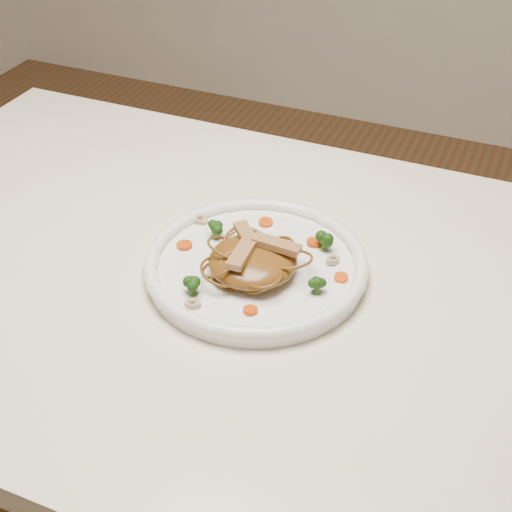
% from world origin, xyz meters
% --- Properties ---
extents(table, '(1.20, 0.80, 0.75)m').
position_xyz_m(table, '(0.00, 0.00, 0.65)').
color(table, white).
rests_on(table, ground).
extents(plate, '(0.36, 0.36, 0.02)m').
position_xyz_m(plate, '(0.06, 0.02, 0.76)').
color(plate, white).
rests_on(plate, table).
extents(noodle_mound, '(0.14, 0.14, 0.04)m').
position_xyz_m(noodle_mound, '(0.06, -0.00, 0.78)').
color(noodle_mound, brown).
rests_on(noodle_mound, plate).
extents(chicken_a, '(0.07, 0.02, 0.01)m').
position_xyz_m(chicken_a, '(0.09, 0.02, 0.81)').
color(chicken_a, tan).
rests_on(chicken_a, noodle_mound).
extents(chicken_b, '(0.05, 0.06, 0.01)m').
position_xyz_m(chicken_b, '(0.04, 0.02, 0.81)').
color(chicken_b, tan).
rests_on(chicken_b, noodle_mound).
extents(chicken_c, '(0.02, 0.07, 0.01)m').
position_xyz_m(chicken_c, '(0.06, -0.02, 0.81)').
color(chicken_c, tan).
rests_on(chicken_c, noodle_mound).
extents(broccoli_0, '(0.03, 0.03, 0.03)m').
position_xyz_m(broccoli_0, '(0.14, 0.08, 0.78)').
color(broccoli_0, '#1B450E').
rests_on(broccoli_0, plate).
extents(broccoli_1, '(0.03, 0.03, 0.03)m').
position_xyz_m(broccoli_1, '(-0.02, 0.05, 0.78)').
color(broccoli_1, '#1B450E').
rests_on(broccoli_1, plate).
extents(broccoli_2, '(0.03, 0.03, 0.03)m').
position_xyz_m(broccoli_2, '(0.01, -0.07, 0.78)').
color(broccoli_2, '#1B450E').
rests_on(broccoli_2, plate).
extents(broccoli_3, '(0.03, 0.03, 0.03)m').
position_xyz_m(broccoli_3, '(0.16, -0.01, 0.78)').
color(broccoli_3, '#1B450E').
rests_on(broccoli_3, plate).
extents(carrot_0, '(0.02, 0.02, 0.00)m').
position_xyz_m(carrot_0, '(0.12, 0.09, 0.77)').
color(carrot_0, '#C14107').
rests_on(carrot_0, plate).
extents(carrot_1, '(0.02, 0.02, 0.00)m').
position_xyz_m(carrot_1, '(-0.05, 0.01, 0.77)').
color(carrot_1, '#C14107').
rests_on(carrot_1, plate).
extents(carrot_2, '(0.02, 0.02, 0.00)m').
position_xyz_m(carrot_2, '(0.18, 0.03, 0.77)').
color(carrot_2, '#C14107').
rests_on(carrot_2, plate).
extents(carrot_3, '(0.02, 0.02, 0.00)m').
position_xyz_m(carrot_3, '(0.04, 0.11, 0.77)').
color(carrot_3, '#C14107').
rests_on(carrot_3, plate).
extents(carrot_4, '(0.02, 0.02, 0.00)m').
position_xyz_m(carrot_4, '(0.09, -0.08, 0.77)').
color(carrot_4, '#C14107').
rests_on(carrot_4, plate).
extents(mushroom_0, '(0.03, 0.03, 0.01)m').
position_xyz_m(mushroom_0, '(0.02, -0.10, 0.77)').
color(mushroom_0, beige).
rests_on(mushroom_0, plate).
extents(mushroom_1, '(0.03, 0.03, 0.01)m').
position_xyz_m(mushroom_1, '(0.16, 0.06, 0.77)').
color(mushroom_1, beige).
rests_on(mushroom_1, plate).
extents(mushroom_2, '(0.03, 0.03, 0.01)m').
position_xyz_m(mushroom_2, '(-0.06, 0.08, 0.77)').
color(mushroom_2, beige).
rests_on(mushroom_2, plate).
extents(mushroom_3, '(0.02, 0.02, 0.01)m').
position_xyz_m(mushroom_3, '(0.12, 0.11, 0.77)').
color(mushroom_3, beige).
rests_on(mushroom_3, plate).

